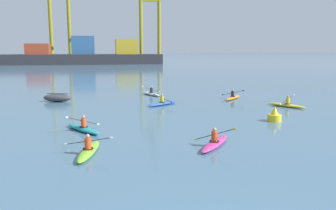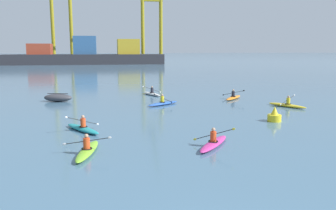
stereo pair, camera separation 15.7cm
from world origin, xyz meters
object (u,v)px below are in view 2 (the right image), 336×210
at_px(container_barge, 87,56).
at_px(gantry_crane_west_mid, 152,12).
at_px(kayak_white, 152,93).
at_px(kayak_yellow, 287,105).
at_px(capsized_dinghy, 58,98).
at_px(kayak_magenta, 214,143).
at_px(kayak_blue, 163,103).
at_px(kayak_lime, 87,150).
at_px(kayak_orange, 233,97).
at_px(channel_buoy, 274,116).
at_px(kayak_teal, 83,128).
at_px(gantry_crane_west, 61,4).

relative_size(container_barge, gantry_crane_west_mid, 1.35).
relative_size(container_barge, kayak_white, 14.26).
bearing_deg(container_barge, kayak_yellow, -76.89).
xyz_separation_m(gantry_crane_west_mid, capsized_dinghy, (-20.70, -85.91, -16.71)).
height_order(capsized_dinghy, kayak_magenta, kayak_magenta).
xyz_separation_m(kayak_blue, kayak_white, (-0.07, 6.51, -0.00)).
height_order(kayak_magenta, kayak_lime, kayak_magenta).
bearing_deg(capsized_dinghy, kayak_orange, -5.14).
bearing_deg(kayak_lime, kayak_magenta, 1.07).
bearing_deg(kayak_blue, kayak_white, 90.65).
xyz_separation_m(gantry_crane_west_mid, kayak_blue, (-11.64, -89.61, -16.89)).
distance_m(kayak_blue, kayak_orange, 7.54).
distance_m(gantry_crane_west_mid, channel_buoy, 99.14).
relative_size(container_barge, kayak_teal, 15.18).
relative_size(kayak_teal, kayak_magenta, 1.04).
height_order(kayak_yellow, kayak_magenta, kayak_magenta).
height_order(kayak_white, kayak_lime, kayak_white).
distance_m(kayak_blue, kayak_white, 6.51).
xyz_separation_m(gantry_crane_west, capsized_dinghy, (9.40, -91.91, -19.46)).
bearing_deg(kayak_lime, kayak_blue, 66.17).
bearing_deg(kayak_lime, channel_buoy, 23.05).
distance_m(container_barge, channel_buoy, 91.59).
xyz_separation_m(gantry_crane_west, kayak_blue, (18.47, -95.61, -19.64)).
bearing_deg(channel_buoy, capsized_dinghy, 142.45).
bearing_deg(channel_buoy, kayak_white, 113.11).
xyz_separation_m(capsized_dinghy, kayak_yellow, (18.96, -6.55, -0.18)).
relative_size(kayak_magenta, kayak_orange, 1.04).
distance_m(container_barge, gantry_crane_west_mid, 26.93).
bearing_deg(kayak_lime, capsized_dinghy, 101.27).
relative_size(gantry_crane_west, kayak_orange, 13.83).
relative_size(kayak_blue, kayak_yellow, 0.96).
relative_size(gantry_crane_west, kayak_teal, 12.76).
relative_size(capsized_dinghy, kayak_teal, 0.88).
xyz_separation_m(channel_buoy, kayak_yellow, (3.80, 5.10, -0.19)).
distance_m(channel_buoy, kayak_orange, 10.26).
bearing_deg(kayak_teal, kayak_white, 67.66).
bearing_deg(kayak_blue, kayak_orange, 17.26).
distance_m(gantry_crane_west, kayak_lime, 111.10).
height_order(container_barge, gantry_crane_west, gantry_crane_west).
distance_m(gantry_crane_west_mid, kayak_lime, 105.43).
relative_size(container_barge, channel_buoy, 48.47).
bearing_deg(kayak_yellow, capsized_dinghy, 160.93).
bearing_deg(kayak_teal, kayak_lime, -84.11).
height_order(container_barge, gantry_crane_west_mid, gantry_crane_west_mid).
height_order(capsized_dinghy, kayak_yellow, kayak_yellow).
height_order(gantry_crane_west_mid, capsized_dinghy, gantry_crane_west_mid).
xyz_separation_m(channel_buoy, kayak_orange, (1.10, 10.19, -0.19)).
xyz_separation_m(container_barge, gantry_crane_west_mid, (21.55, 7.42, 14.35)).
distance_m(gantry_crane_west, kayak_orange, 98.81).
relative_size(container_barge, capsized_dinghy, 17.27).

